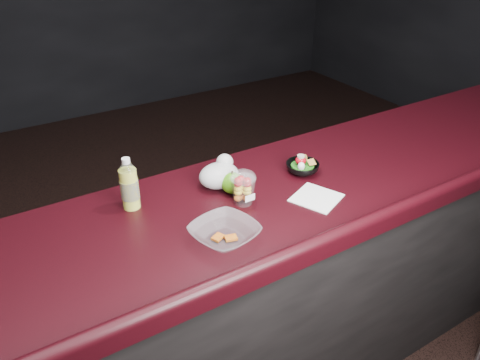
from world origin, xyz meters
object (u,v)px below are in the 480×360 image
Objects in this scene: fruit_cup at (243,187)px; snack_bowl at (302,167)px; lemonade_bottle at (129,187)px; takeout_bowl at (225,233)px; green_apple at (232,183)px.

snack_bowl is at bearing 11.70° from fruit_cup.
lemonade_bottle is 0.40m from takeout_bowl.
fruit_cup is 0.23m from takeout_bowl.
green_apple is at bearing 176.93° from snack_bowl.
takeout_bowl is at bearing -137.22° from fruit_cup.
takeout_bowl is at bearing -155.70° from snack_bowl.
fruit_cup is at bearing 42.78° from takeout_bowl.
fruit_cup is at bearing -168.30° from snack_bowl.
green_apple is (0.00, 0.09, -0.03)m from fruit_cup.
lemonade_bottle reaches higher than green_apple.
lemonade_bottle is 1.19× the size of snack_bowl.
green_apple is 0.32m from snack_bowl.
snack_bowl is 0.54m from takeout_bowl.
lemonade_bottle is at bearing 118.64° from takeout_bowl.
fruit_cup is 0.09m from green_apple.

